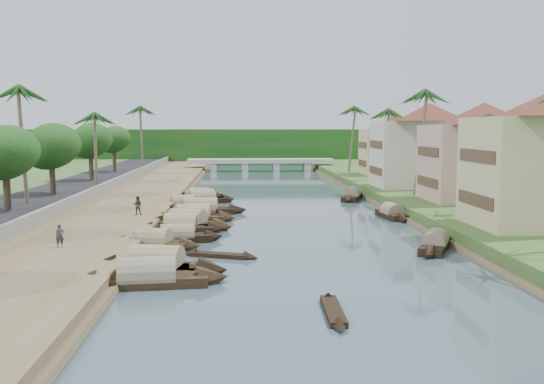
{
  "coord_description": "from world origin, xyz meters",
  "views": [
    {
      "loc": [
        -4.32,
        -44.96,
        8.45
      ],
      "look_at": [
        -0.94,
        15.3,
        2.0
      ],
      "focal_mm": 40.0,
      "sensor_mm": 36.0,
      "label": 1
    }
  ],
  "objects": [
    {
      "name": "tree_3",
      "position": [
        -24.0,
        20.18,
        6.37
      ],
      "size": [
        5.48,
        5.48,
        7.29
      ],
      "color": "#4B3E2B",
      "rests_on": "ground"
    },
    {
      "name": "sampan_8",
      "position": [
        -8.12,
        9.37,
        0.42
      ],
      "size": [
        7.33,
        2.23,
        2.24
      ],
      "rotation": [
        0.0,
        0.0,
        -0.06
      ],
      "color": "black",
      "rests_on": "ground"
    },
    {
      "name": "retaining_wall",
      "position": [
        -20.2,
        20.0,
        1.35
      ],
      "size": [
        0.4,
        180.0,
        1.1
      ],
      "primitive_type": "cube",
      "color": "slate",
      "rests_on": "left_bank"
    },
    {
      "name": "road",
      "position": [
        -24.5,
        20.0,
        0.7
      ],
      "size": [
        8.0,
        180.0,
        1.4
      ],
      "primitive_type": "cube",
      "color": "black",
      "rests_on": "ground"
    },
    {
      "name": "building_far",
      "position": [
        18.99,
        28.0,
        6.38
      ],
      "size": [
        15.59,
        15.59,
        10.2
      ],
      "color": "beige",
      "rests_on": "right_bank"
    },
    {
      "name": "sampan_9",
      "position": [
        -7.97,
        14.46,
        0.42
      ],
      "size": [
        9.31,
        2.19,
        2.32
      ],
      "rotation": [
        0.0,
        0.0,
        -0.03
      ],
      "color": "black",
      "rests_on": "ground"
    },
    {
      "name": "person_far",
      "position": [
        -13.2,
        8.54,
        1.62
      ],
      "size": [
        0.82,
        0.66,
        1.65
      ],
      "primitive_type": "imported",
      "rotation": [
        0.0,
        0.0,
        3.1
      ],
      "color": "#343024",
      "rests_on": "left_bank"
    },
    {
      "name": "sampan_14",
      "position": [
        9.27,
        -4.42,
        0.41
      ],
      "size": [
        4.56,
        7.54,
        1.91
      ],
      "rotation": [
        0.0,
        0.0,
        1.13
      ],
      "color": "black",
      "rests_on": "ground"
    },
    {
      "name": "palm_2",
      "position": [
        15.0,
        19.21,
        11.95
      ],
      "size": [
        3.2,
        3.2,
        12.57
      ],
      "color": "brown",
      "rests_on": "ground"
    },
    {
      "name": "palm_5",
      "position": [
        -24.0,
        12.03,
        11.77
      ],
      "size": [
        3.2,
        3.2,
        12.19
      ],
      "color": "brown",
      "rests_on": "ground"
    },
    {
      "name": "building_distant",
      "position": [
        19.99,
        48.0,
        5.88
      ],
      "size": [
        12.62,
        12.62,
        9.2
      ],
      "color": "tan",
      "rests_on": "right_bank"
    },
    {
      "name": "palm_7",
      "position": [
        14.0,
        53.19,
        11.39
      ],
      "size": [
        3.2,
        3.2,
        11.99
      ],
      "color": "brown",
      "rests_on": "ground"
    },
    {
      "name": "sampan_2",
      "position": [
        -9.08,
        -10.31,
        0.41
      ],
      "size": [
        7.38,
        3.68,
        1.96
      ],
      "rotation": [
        0.0,
        0.0,
        -0.32
      ],
      "color": "black",
      "rests_on": "ground"
    },
    {
      "name": "sampan_13",
      "position": [
        -8.79,
        26.45,
        0.41
      ],
      "size": [
        7.06,
        3.14,
        1.94
      ],
      "rotation": [
        0.0,
        0.0,
        -0.25
      ],
      "color": "black",
      "rests_on": "ground"
    },
    {
      "name": "sampan_10",
      "position": [
        -10.15,
        18.62,
        0.41
      ],
      "size": [
        6.95,
        2.99,
        1.92
      ],
      "rotation": [
        0.0,
        0.0,
        0.24
      ],
      "color": "black",
      "rests_on": "ground"
    },
    {
      "name": "canoe_2",
      "position": [
        -10.19,
        18.41,
        0.1
      ],
      "size": [
        6.27,
        1.5,
        0.9
      ],
      "rotation": [
        0.0,
        0.0,
        -0.1
      ],
      "color": "black",
      "rests_on": "ground"
    },
    {
      "name": "sampan_16",
      "position": [
        9.05,
        25.22,
        0.41
      ],
      "size": [
        4.18,
        8.54,
        2.09
      ],
      "rotation": [
        0.0,
        0.0,
        1.25
      ],
      "color": "black",
      "rests_on": "ground"
    },
    {
      "name": "sampan_12",
      "position": [
        -8.74,
        23.65,
        0.41
      ],
      "size": [
        8.28,
        1.85,
        1.99
      ],
      "rotation": [
        0.0,
        0.0,
        -0.03
      ],
      "color": "black",
      "rests_on": "ground"
    },
    {
      "name": "sampan_1",
      "position": [
        -9.09,
        -10.29,
        0.42
      ],
      "size": [
        8.92,
        3.56,
        2.54
      ],
      "rotation": [
        0.0,
        0.0,
        -0.19
      ],
      "color": "black",
      "rests_on": "ground"
    },
    {
      "name": "canoe_1",
      "position": [
        -5.55,
        -5.93,
        0.1
      ],
      "size": [
        5.3,
        2.6,
        0.86
      ],
      "rotation": [
        0.0,
        0.0,
        -0.34
      ],
      "color": "black",
      "rests_on": "ground"
    },
    {
      "name": "right_bank",
      "position": [
        19.0,
        20.0,
        0.6
      ],
      "size": [
        16.0,
        180.0,
        1.2
      ],
      "primitive_type": "cube",
      "color": "#325421",
      "rests_on": "ground"
    },
    {
      "name": "palm_8",
      "position": [
        -20.5,
        58.36,
        11.51
      ],
      "size": [
        3.2,
        3.2,
        11.91
      ],
      "color": "brown",
      "rests_on": "ground"
    },
    {
      "name": "palm_3",
      "position": [
        16.0,
        37.26,
        10.53
      ],
      "size": [
        3.2,
        3.2,
        11.1
      ],
      "color": "brown",
      "rests_on": "ground"
    },
    {
      "name": "sampan_5",
      "position": [
        -9.01,
        3.37,
        0.42
      ],
      "size": [
        7.54,
        2.35,
        2.36
      ],
      "rotation": [
        0.0,
        0.0,
        0.06
      ],
      "color": "black",
      "rests_on": "ground"
    },
    {
      "name": "sampan_4",
      "position": [
        -10.35,
        -2.87,
        0.41
      ],
      "size": [
        7.39,
        3.36,
        2.08
      ],
      "rotation": [
        0.0,
        0.0,
        -0.26
      ],
      "color": "black",
      "rests_on": "ground"
    },
    {
      "name": "tree_2",
      "position": [
        -24.0,
        7.44,
        6.22
      ],
      "size": [
        5.17,
        5.17,
        7.02
      ],
      "color": "#4B3E2B",
      "rests_on": "ground"
    },
    {
      "name": "sampan_3",
      "position": [
        -8.85,
        -0.62,
        0.41
      ],
      "size": [
        7.19,
        2.85,
        1.94
      ],
      "rotation": [
        0.0,
        0.0,
        0.2
      ],
      "color": "black",
      "rests_on": "ground"
    },
    {
      "name": "tree_4",
      "position": [
        -24.0,
        37.24,
        6.58
      ],
      "size": [
        5.21,
        5.21,
        7.41
      ],
      "color": "#4B3E2B",
      "rests_on": "ground"
    },
    {
      "name": "sampan_7",
      "position": [
        -8.63,
        10.03,
        0.42
      ],
      "size": [
        8.41,
        4.43,
        2.22
      ],
      "rotation": [
        0.0,
        0.0,
        0.35
      ],
      "color": "black",
      "rests_on": "ground"
    },
    {
      "name": "sampan_11",
      "position": [
        -8.44,
        22.48,
        0.42
      ],
      "size": [
        8.32,
        4.61,
        2.34
      ],
      "rotation": [
        0.0,
        0.0,
        0.36
      ],
      "color": "black",
      "rests_on": "ground"
    },
    {
      "name": "building_mid",
      "position": [
        19.99,
        14.0,
        6.13
      ],
      "size": [
        14.11,
        14.11,
        9.7
      ],
      "color": "#C99D8E",
      "rests_on": "right_bank"
    },
    {
      "name": "palm_1",
      "position": [
        16.0,
        4.65,
        9.13
      ],
      "size": [
        3.2,
        3.2,
        9.65
      ],
      "color": "brown",
      "rests_on": "ground"
    },
    {
      "name": "sampan_15",
      "position": [
        10.07,
        10.48,
        0.41
      ],
      "size": [
        2.24,
        7.17,
        1.93
      ],
      "rotation": [
        0.0,
        0.0,
        1.69
      ],
      "color": "black",
      "rests_on": "ground"
    },
    {
      "name": "canoe_0",
      "position": [
        -0.03,
        -18.34,
        0.1
      ],
      "size": [
        0.93,
        5.83,
        0.77
      ],
      "rotation": [
        0.0,
        0.0,
        1.54
      ],
      "color": "black",
      "rests_on": "ground"
    },
    {
      "name": "sampan_0",
      "position": [
        -9.21,
        -12.98,
        0.42
      ],
      "size": [
        9.06,
        2.62,
        2.33
      ],
      "rotation": [
        0.0,
        0.0,
        0.09
      ],
      "color": "black",
      "rests_on": "ground"
    },
    {
      "name": "sampan_6",
      "position": [
        -8.62,
        5.5,
        0.42
      ],
      "size": [
        8.47,
        4.73,
        2.46
      ],
      "rotation": [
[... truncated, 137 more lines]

